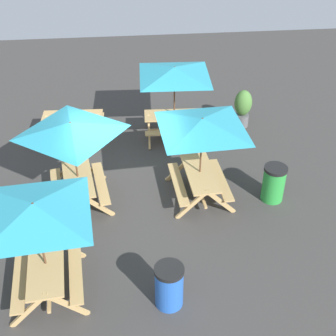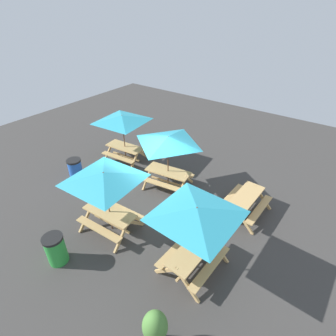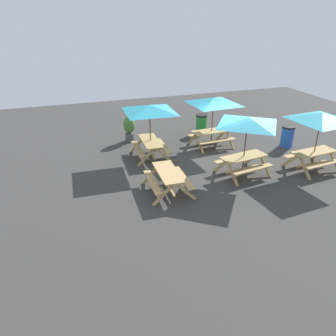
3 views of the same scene
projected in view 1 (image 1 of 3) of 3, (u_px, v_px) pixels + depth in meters
ground_plane at (127, 196)px, 12.18m from camera, size 24.00×24.00×0.00m
picnic_table_0 at (174, 77)px, 13.46m from camera, size 2.83×2.83×2.34m
picnic_table_1 at (73, 121)px, 14.24m from camera, size 1.60×1.86×0.81m
picnic_table_2 at (72, 134)px, 10.89m from camera, size 2.27×2.27×2.34m
picnic_table_3 at (202, 130)px, 11.04m from camera, size 2.82×2.82×2.34m
picnic_table_4 at (35, 216)px, 8.53m from camera, size 2.82×2.82×2.34m
trash_bin_blue at (169, 286)px, 9.11m from camera, size 0.59×0.59×0.98m
trash_bin_green at (274, 183)px, 11.81m from camera, size 0.59×0.59×0.98m
potted_plant_0 at (243, 107)px, 14.75m from camera, size 0.55×0.55×1.24m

